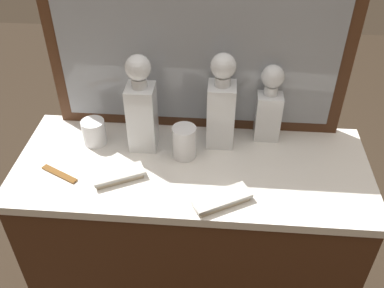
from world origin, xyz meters
name	(u,v)px	position (x,y,z in m)	size (l,w,h in m)	color
dresser	(192,251)	(0.00, 0.00, 0.43)	(1.10, 0.45, 0.86)	#472816
dresser_mirror	(198,20)	(0.00, 0.21, 1.24)	(0.95, 0.03, 0.76)	#472816
crystal_decanter_right	(142,112)	(-0.16, 0.08, 0.99)	(0.09, 0.09, 0.32)	white
crystal_decanter_front	(221,109)	(0.08, 0.12, 0.99)	(0.09, 0.09, 0.32)	white
crystal_decanter_far_right	(269,109)	(0.23, 0.17, 0.96)	(0.08, 0.08, 0.26)	white
crystal_tumbler_center	(94,133)	(-0.33, 0.08, 0.90)	(0.08, 0.08, 0.08)	white
crystal_tumbler_front	(184,143)	(-0.03, 0.04, 0.91)	(0.08, 0.08, 0.11)	white
silver_brush_rear	(222,199)	(0.10, -0.16, 0.87)	(0.18, 0.14, 0.02)	#B7A88C
silver_brush_center	(118,175)	(-0.21, -0.08, 0.87)	(0.16, 0.12, 0.02)	#B7A88C
tortoiseshell_comb	(59,174)	(-0.40, -0.08, 0.86)	(0.13, 0.08, 0.01)	brown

